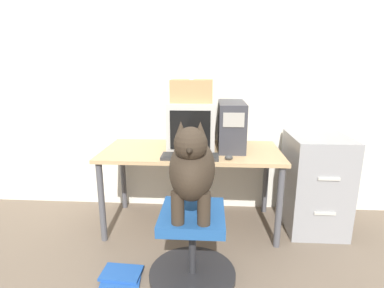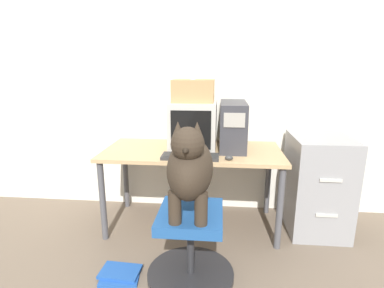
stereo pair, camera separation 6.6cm
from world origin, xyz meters
name	(u,v)px [view 1 (the left image)]	position (x,y,z in m)	size (l,w,h in m)	color
ground_plane	(188,246)	(0.00, 0.00, 0.00)	(12.00, 12.00, 0.00)	#6B5B4C
wall_back	(194,76)	(0.00, 0.77, 1.30)	(8.00, 0.05, 2.60)	silver
desk	(191,158)	(0.00, 0.35, 0.63)	(1.50, 0.70, 0.70)	tan
crt_monitor	(192,125)	(0.00, 0.45, 0.90)	(0.39, 0.46, 0.40)	#B7B2A8
pc_tower	(231,125)	(0.34, 0.44, 0.90)	(0.22, 0.50, 0.40)	#333338
keyboard	(190,156)	(0.01, 0.11, 0.72)	(0.44, 0.17, 0.03)	#2D2D2D
computer_mouse	(229,158)	(0.30, 0.08, 0.72)	(0.06, 0.04, 0.04)	#333333
office_chair	(192,247)	(0.05, -0.35, 0.23)	(0.59, 0.59, 0.49)	#262628
dog	(192,167)	(0.05, -0.38, 0.80)	(0.28, 0.55, 0.61)	#33281E
filing_cabinet	(315,183)	(1.07, 0.39, 0.41)	(0.47, 0.58, 0.83)	gray
cardboard_box	(192,91)	(0.00, 0.45, 1.19)	(0.34, 0.29, 0.19)	#A87F51
book_stack_floor	(122,276)	(-0.42, -0.40, 0.02)	(0.28, 0.23, 0.04)	#1E4C9E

